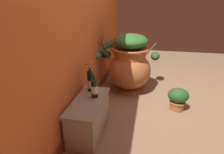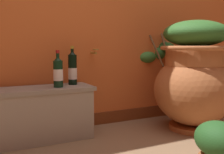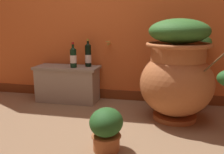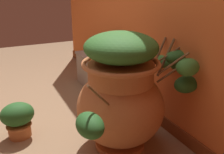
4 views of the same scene
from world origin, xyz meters
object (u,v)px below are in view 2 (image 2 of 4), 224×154
object	(u,v)px
wine_bottle_left	(58,72)
potted_shrub	(218,147)
wine_bottle_middle	(73,68)
terracotta_urn	(193,76)

from	to	relation	value
wine_bottle_left	potted_shrub	bearing A→B (deg)	-58.09
wine_bottle_middle	potted_shrub	bearing A→B (deg)	-66.39
terracotta_urn	potted_shrub	xyz separation A→B (m)	(-0.51, -0.76, -0.30)
wine_bottle_middle	wine_bottle_left	bearing A→B (deg)	-147.70
wine_bottle_left	potted_shrub	world-z (taller)	wine_bottle_left
terracotta_urn	potted_shrub	size ratio (longest dim) A/B	3.60
wine_bottle_middle	terracotta_urn	bearing A→B (deg)	-19.07
terracotta_urn	potted_shrub	bearing A→B (deg)	-123.95
terracotta_urn	wine_bottle_middle	world-z (taller)	terracotta_urn
terracotta_urn	wine_bottle_left	size ratio (longest dim) A/B	4.00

